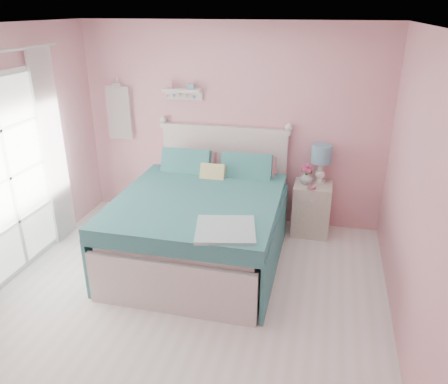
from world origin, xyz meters
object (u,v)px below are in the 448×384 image
at_px(table_lamp, 321,157).
at_px(vase, 306,178).
at_px(nightstand, 311,209).
at_px(teacup, 312,186).
at_px(bed, 202,223).

height_order(table_lamp, vase, table_lamp).
height_order(nightstand, vase, vase).
height_order(nightstand, teacup, teacup).
xyz_separation_m(table_lamp, vase, (-0.16, -0.07, -0.26)).
bearing_deg(teacup, bed, -149.14).
distance_m(bed, vase, 1.46).
bearing_deg(table_lamp, vase, -155.04).
relative_size(bed, nightstand, 3.33).
distance_m(vase, teacup, 0.19).
height_order(nightstand, table_lamp, table_lamp).
bearing_deg(vase, teacup, -64.09).
distance_m(nightstand, teacup, 0.41).
distance_m(bed, teacup, 1.42).
xyz_separation_m(bed, table_lamp, (1.27, 0.95, 0.60)).
distance_m(nightstand, table_lamp, 0.69).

